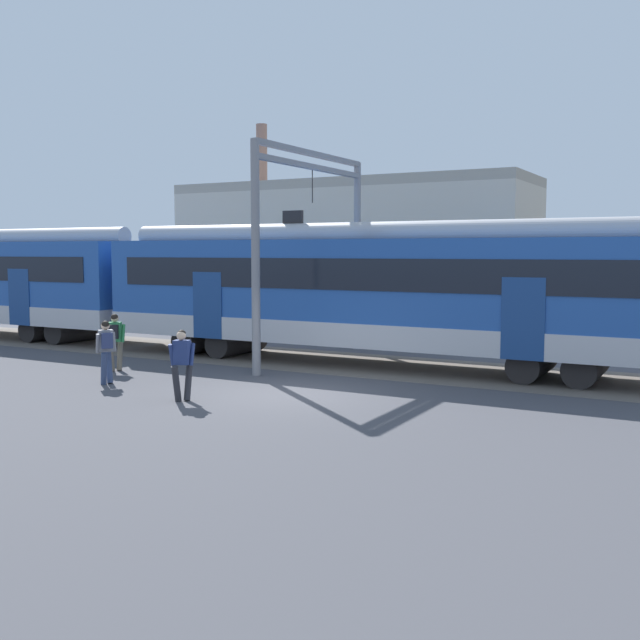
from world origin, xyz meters
TOP-DOWN VIEW (x-y plane):
  - ground_plane at (0.00, 0.00)m, footprint 160.00×160.00m
  - track_bed at (-11.18, 5.10)m, footprint 80.00×4.40m
  - pedestrian_green at (-6.15, 0.55)m, footprint 0.51×0.71m
  - pedestrian_grey at (-4.82, -1.14)m, footprint 0.54×0.67m
  - pedestrian_navy at (-1.68, -1.92)m, footprint 0.53×0.70m
  - catenary_gantry at (-2.17, 5.10)m, footprint 0.24×6.64m
  - background_building at (-5.08, 13.74)m, footprint 15.30×5.00m

SIDE VIEW (x-z plane):
  - ground_plane at x=0.00m, z-range 0.00..0.00m
  - track_bed at x=-11.18m, z-range 0.00..0.01m
  - pedestrian_green at x=-6.15m, z-range 0.16..1.82m
  - pedestrian_grey at x=-4.82m, z-range 0.16..1.82m
  - pedestrian_navy at x=-1.68m, z-range 0.16..1.82m
  - background_building at x=-5.08m, z-range -1.39..7.81m
  - catenary_gantry at x=-2.17m, z-range 1.05..7.58m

